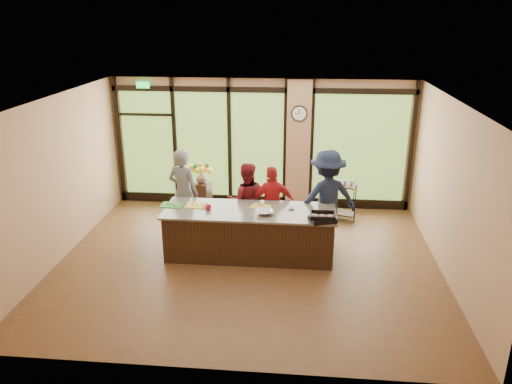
% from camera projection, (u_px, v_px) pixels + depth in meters
% --- Properties ---
extents(floor, '(7.00, 7.00, 0.00)m').
position_uv_depth(floor, '(248.00, 262.00, 9.29)').
color(floor, brown).
rests_on(floor, ground).
extents(ceiling, '(7.00, 7.00, 0.00)m').
position_uv_depth(ceiling, '(247.00, 101.00, 8.27)').
color(ceiling, white).
rests_on(ceiling, back_wall).
extents(back_wall, '(7.00, 0.00, 7.00)m').
position_uv_depth(back_wall, '(262.00, 144.00, 11.59)').
color(back_wall, tan).
rests_on(back_wall, floor).
extents(left_wall, '(0.00, 6.00, 6.00)m').
position_uv_depth(left_wall, '(57.00, 180.00, 9.09)').
color(left_wall, tan).
rests_on(left_wall, floor).
extents(right_wall, '(0.00, 6.00, 6.00)m').
position_uv_depth(right_wall, '(452.00, 192.00, 8.47)').
color(right_wall, tan).
rests_on(right_wall, floor).
extents(window_wall, '(6.90, 0.12, 3.00)m').
position_uv_depth(window_wall, '(269.00, 149.00, 11.57)').
color(window_wall, tan).
rests_on(window_wall, floor).
extents(island_base, '(3.10, 1.00, 0.88)m').
position_uv_depth(island_base, '(250.00, 234.00, 9.42)').
color(island_base, '#321D10').
rests_on(island_base, floor).
extents(countertop, '(3.20, 1.10, 0.04)m').
position_uv_depth(countertop, '(250.00, 211.00, 9.27)').
color(countertop, slate).
rests_on(countertop, island_base).
extents(wall_clock, '(0.36, 0.04, 0.36)m').
position_uv_depth(wall_clock, '(299.00, 114.00, 11.14)').
color(wall_clock, black).
rests_on(wall_clock, window_wall).
extents(cook_left, '(0.78, 0.64, 1.83)m').
position_uv_depth(cook_left, '(183.00, 192.00, 10.18)').
color(cook_left, slate).
rests_on(cook_left, floor).
extents(cook_midleft, '(0.85, 0.70, 1.59)m').
position_uv_depth(cook_midleft, '(246.00, 201.00, 10.05)').
color(cook_midleft, maroon).
rests_on(cook_midleft, floor).
extents(cook_midright, '(0.98, 0.58, 1.57)m').
position_uv_depth(cook_midright, '(272.00, 204.00, 9.91)').
color(cook_midright, red).
rests_on(cook_midright, floor).
extents(cook_right, '(1.40, 1.08, 1.92)m').
position_uv_depth(cook_right, '(327.00, 198.00, 9.76)').
color(cook_right, '#182036').
rests_on(cook_right, floor).
extents(roasting_pan, '(0.53, 0.47, 0.08)m').
position_uv_depth(roasting_pan, '(323.00, 219.00, 8.75)').
color(roasting_pan, black).
rests_on(roasting_pan, countertop).
extents(mixing_bowl, '(0.37, 0.37, 0.08)m').
position_uv_depth(mixing_bowl, '(265.00, 212.00, 9.05)').
color(mixing_bowl, silver).
rests_on(mixing_bowl, countertop).
extents(cutting_board_left, '(0.42, 0.31, 0.01)m').
position_uv_depth(cutting_board_left, '(172.00, 205.00, 9.49)').
color(cutting_board_left, '#2E802F').
rests_on(cutting_board_left, countertop).
extents(cutting_board_center, '(0.43, 0.33, 0.01)m').
position_uv_depth(cutting_board_center, '(197.00, 205.00, 9.47)').
color(cutting_board_center, yellow).
rests_on(cutting_board_center, countertop).
extents(cutting_board_right, '(0.42, 0.37, 0.01)m').
position_uv_depth(cutting_board_right, '(260.00, 206.00, 9.42)').
color(cutting_board_right, yellow).
rests_on(cutting_board_right, countertop).
extents(prep_bowl_near, '(0.16, 0.16, 0.05)m').
position_uv_depth(prep_bowl_near, '(205.00, 206.00, 9.41)').
color(prep_bowl_near, white).
rests_on(prep_bowl_near, countertop).
extents(prep_bowl_mid, '(0.13, 0.13, 0.04)m').
position_uv_depth(prep_bowl_mid, '(270.00, 214.00, 9.04)').
color(prep_bowl_mid, white).
rests_on(prep_bowl_mid, countertop).
extents(prep_bowl_far, '(0.15, 0.15, 0.03)m').
position_uv_depth(prep_bowl_far, '(291.00, 208.00, 9.31)').
color(prep_bowl_far, white).
rests_on(prep_bowl_far, countertop).
extents(red_ramekin, '(0.12, 0.12, 0.09)m').
position_uv_depth(red_ramekin, '(208.00, 208.00, 9.25)').
color(red_ramekin, red).
rests_on(red_ramekin, countertop).
extents(flower_stand, '(0.44, 0.44, 0.76)m').
position_uv_depth(flower_stand, '(202.00, 198.00, 11.39)').
color(flower_stand, '#321D10').
rests_on(flower_stand, floor).
extents(flower_vase, '(0.34, 0.34, 0.28)m').
position_uv_depth(flower_vase, '(201.00, 177.00, 11.22)').
color(flower_vase, brown).
rests_on(flower_vase, flower_stand).
extents(bar_cart, '(0.77, 0.59, 0.93)m').
position_uv_depth(bar_cart, '(341.00, 196.00, 11.02)').
color(bar_cart, '#321D10').
rests_on(bar_cart, floor).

